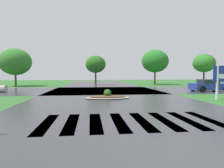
% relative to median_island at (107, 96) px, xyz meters
% --- Properties ---
extents(asphalt_roadway, '(11.93, 80.00, 0.01)m').
position_rel_median_island_xyz_m(asphalt_roadway, '(0.25, -1.16, -0.13)').
color(asphalt_roadway, '#35353A').
rests_on(asphalt_roadway, ground).
extents(asphalt_cross_road, '(90.00, 10.73, 0.01)m').
position_rel_median_island_xyz_m(asphalt_cross_road, '(0.25, 7.55, -0.13)').
color(asphalt_cross_road, '#35353A').
rests_on(asphalt_cross_road, ground).
extents(crosswalk_stripes, '(6.75, 3.16, 0.01)m').
position_rel_median_island_xyz_m(crosswalk_stripes, '(0.25, -7.43, -0.13)').
color(crosswalk_stripes, white).
rests_on(crosswalk_stripes, ground).
extents(median_island, '(3.37, 1.97, 0.68)m').
position_rel_median_island_xyz_m(median_island, '(0.00, 0.00, 0.00)').
color(median_island, '#9E9B93').
rests_on(median_island, ground).
extents(car_blue_compact, '(3.94, 2.13, 1.28)m').
position_rel_median_island_xyz_m(car_blue_compact, '(11.32, 4.85, 0.47)').
color(car_blue_compact, navy).
rests_on(car_blue_compact, ground).
extents(background_treeline, '(45.66, 7.02, 6.12)m').
position_rel_median_island_xyz_m(background_treeline, '(0.16, 18.03, 3.72)').
color(background_treeline, '#4C3823').
rests_on(background_treeline, ground).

